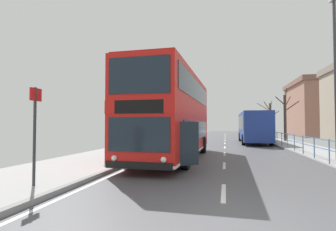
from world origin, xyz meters
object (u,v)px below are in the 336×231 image
(background_bus_far_lane, at_px, (253,126))
(bare_tree_far_00, at_px, (270,119))
(street_lamp_far_side, at_px, (335,65))
(double_decker_bus_main, at_px, (173,115))
(bare_tree_far_01, at_px, (285,115))
(bus_stop_sign_near, at_px, (35,125))

(background_bus_far_lane, relative_size, bare_tree_far_00, 1.92)
(street_lamp_far_side, distance_m, bare_tree_far_00, 26.20)
(double_decker_bus_main, relative_size, street_lamp_far_side, 1.37)
(double_decker_bus_main, distance_m, bare_tree_far_01, 18.02)
(street_lamp_far_side, height_order, bare_tree_far_01, street_lamp_far_side)
(bare_tree_far_01, bearing_deg, street_lamp_far_side, -93.55)
(double_decker_bus_main, height_order, background_bus_far_lane, double_decker_bus_main)
(street_lamp_far_side, bearing_deg, bare_tree_far_00, 87.52)
(bus_stop_sign_near, height_order, bare_tree_far_00, bare_tree_far_00)
(double_decker_bus_main, height_order, bus_stop_sign_near, double_decker_bus_main)
(bare_tree_far_00, bearing_deg, bus_stop_sign_near, -108.87)
(bare_tree_far_00, bearing_deg, bare_tree_far_01, -90.92)
(double_decker_bus_main, xyz_separation_m, bus_stop_sign_near, (-2.47, -7.46, -0.51))
(street_lamp_far_side, bearing_deg, bus_stop_sign_near, -143.81)
(background_bus_far_lane, xyz_separation_m, bare_tree_far_01, (3.41, 1.99, 1.18))
(background_bus_far_lane, distance_m, bare_tree_far_01, 4.12)
(double_decker_bus_main, xyz_separation_m, background_bus_far_lane, (5.47, 13.68, -0.68))
(bus_stop_sign_near, relative_size, street_lamp_far_side, 0.35)
(street_lamp_far_side, height_order, bare_tree_far_00, street_lamp_far_side)
(double_decker_bus_main, bearing_deg, background_bus_far_lane, 68.22)
(background_bus_far_lane, bearing_deg, street_lamp_far_side, -79.76)
(double_decker_bus_main, bearing_deg, bare_tree_far_01, 60.47)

